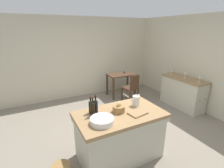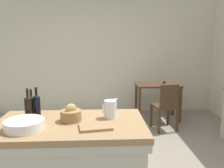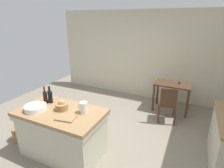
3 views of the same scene
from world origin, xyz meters
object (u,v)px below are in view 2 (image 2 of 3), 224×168
object	(u,v)px
writing_desk	(158,90)
pitcher	(110,109)
island_table	(71,160)
wash_bowl	(24,125)
wine_bottle_green	(28,107)
wooden_chair	(166,105)
wine_bottle_amber	(32,105)
wine_bottle_dark	(37,105)
bread_basket	(71,115)
cutting_board	(95,127)

from	to	relation	value
writing_desk	pitcher	size ratio (longest dim) A/B	3.92
island_table	wash_bowl	distance (m)	0.61
pitcher	wine_bottle_green	distance (m)	0.84
wooden_chair	wine_bottle_amber	xyz separation A→B (m)	(-1.94, -1.67, 0.50)
island_table	wine_bottle_green	bearing A→B (deg)	164.41
writing_desk	wine_bottle_dark	bearing A→B (deg)	-128.43
island_table	bread_basket	world-z (taller)	bread_basket
cutting_board	wine_bottle_amber	xyz separation A→B (m)	(-0.68, 0.38, 0.11)
wine_bottle_dark	wash_bowl	bearing A→B (deg)	-95.73
writing_desk	bread_basket	bearing A→B (deg)	-121.21
writing_desk	cutting_board	xyz separation A→B (m)	(-1.26, -2.70, 0.24)
wine_bottle_green	pitcher	bearing A→B (deg)	-0.24
wash_bowl	wine_bottle_green	size ratio (longest dim) A/B	1.10
island_table	wooden_chair	bearing A→B (deg)	51.35
wash_bowl	wine_bottle_dark	distance (m)	0.34
writing_desk	wine_bottle_amber	world-z (taller)	wine_bottle_amber
bread_basket	cutting_board	size ratio (longest dim) A/B	0.71
pitcher	cutting_board	world-z (taller)	pitcher
writing_desk	cutting_board	bearing A→B (deg)	-115.07
bread_basket	cutting_board	world-z (taller)	bread_basket
bread_basket	wine_bottle_dark	size ratio (longest dim) A/B	0.64
wine_bottle_dark	bread_basket	bearing A→B (deg)	-19.34
wine_bottle_dark	writing_desk	bearing A→B (deg)	51.57
pitcher	wash_bowl	bearing A→B (deg)	-161.26
island_table	wooden_chair	distance (m)	2.43
wine_bottle_amber	wine_bottle_green	xyz separation A→B (m)	(-0.00, -0.11, 0.01)
writing_desk	wash_bowl	world-z (taller)	wash_bowl
wine_bottle_dark	wine_bottle_amber	world-z (taller)	wine_bottle_dark
island_table	writing_desk	distance (m)	2.97
writing_desk	wine_bottle_amber	xyz separation A→B (m)	(-1.95, -2.32, 0.35)
island_table	wine_bottle_green	xyz separation A→B (m)	(-0.43, 0.12, 0.53)
pitcher	bread_basket	distance (m)	0.41
wash_bowl	wine_bottle_amber	world-z (taller)	wine_bottle_amber
writing_desk	pitcher	distance (m)	2.69
wooden_chair	wine_bottle_dark	world-z (taller)	wine_bottle_dark
wash_bowl	bread_basket	bearing A→B (deg)	26.84
island_table	cutting_board	distance (m)	0.51
cutting_board	wine_bottle_dark	xyz separation A→B (m)	(-0.61, 0.33, 0.12)
cutting_board	wine_bottle_green	distance (m)	0.75
wooden_chair	bread_basket	xyz separation A→B (m)	(-1.51, -1.85, 0.45)
wine_bottle_amber	wine_bottle_green	size ratio (longest dim) A/B	0.91
writing_desk	bread_basket	distance (m)	2.93
wooden_chair	bread_basket	distance (m)	2.43
island_table	wine_bottle_amber	xyz separation A→B (m)	(-0.43, 0.23, 0.52)
cutting_board	wine_bottle_dark	distance (m)	0.71
wine_bottle_amber	bread_basket	bearing A→B (deg)	-22.24
wooden_chair	pitcher	distance (m)	2.15
island_table	wine_bottle_green	distance (m)	0.70
wash_bowl	wine_bottle_green	distance (m)	0.29
wooden_chair	wine_bottle_green	distance (m)	2.69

